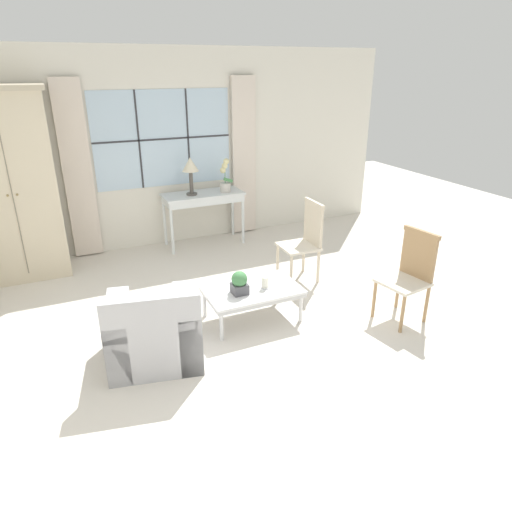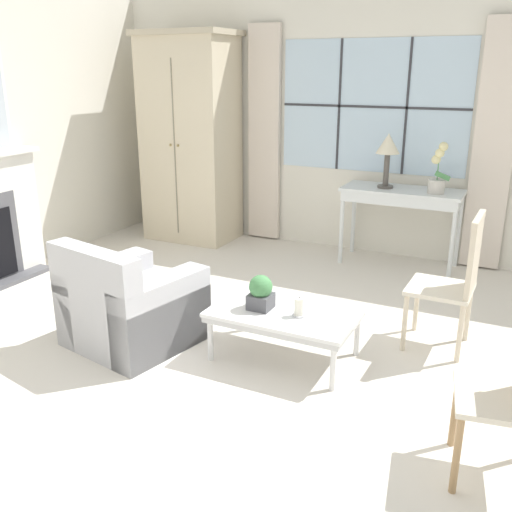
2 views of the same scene
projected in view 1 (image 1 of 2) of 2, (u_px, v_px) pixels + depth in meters
The scene contains 12 objects.
ground_plane at pixel (249, 337), 4.60m from camera, with size 14.00×14.00×0.00m, color silver.
wall_back_windowed at pixel (164, 151), 6.60m from camera, with size 7.20×0.14×2.80m.
armoire at pixel (13, 186), 5.58m from camera, with size 1.08×0.72×2.34m.
console_table at pixel (203, 199), 6.75m from camera, with size 1.18×0.51×0.80m.
table_lamp at pixel (190, 167), 6.48m from camera, with size 0.24×0.24×0.54m.
potted_orchid at pixel (225, 179), 6.72m from camera, with size 0.20×0.16×0.49m.
armchair_upholstered at pixel (154, 332), 4.17m from camera, with size 0.96×0.95×0.80m.
side_chair_wooden at pixel (306, 237), 5.67m from camera, with size 0.45×0.45×1.01m.
accent_chair_wooden at pixel (410, 271), 4.77m from camera, with size 0.50×0.50×0.98m.
coffee_table at pixel (252, 292), 4.82m from camera, with size 1.00×0.62×0.36m.
potted_plant_small at pixel (239, 283), 4.65m from camera, with size 0.16×0.16×0.24m.
pillar_candle at pixel (265, 283), 4.79m from camera, with size 0.09×0.09×0.14m.
Camera 1 is at (-1.56, -3.61, 2.53)m, focal length 32.00 mm.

